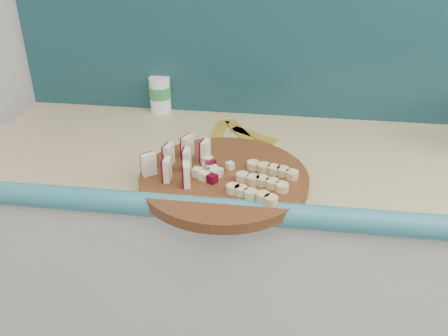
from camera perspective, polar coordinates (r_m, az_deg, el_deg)
kitchen_counter at (r=1.71m, az=13.36°, el=-12.55°), size 2.20×0.63×0.91m
backsplash at (r=1.62m, az=15.60°, el=13.61°), size 2.20×0.02×0.50m
cutting_board at (r=1.28m, az=-0.00°, el=-1.30°), size 0.55×0.55×0.03m
apple_wedges at (r=1.28m, az=-5.23°, el=0.94°), size 0.16×0.19×0.06m
apple_chunks at (r=1.28m, az=-1.09°, el=-0.07°), size 0.07×0.07×0.02m
banana_slices at (r=1.23m, az=4.40°, el=-1.54°), size 0.17×0.19×0.02m
canister at (r=1.70m, az=-7.31°, el=8.41°), size 0.07×0.07×0.12m
banana_peel at (r=1.55m, az=1.49°, el=4.07°), size 0.21×0.18×0.01m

